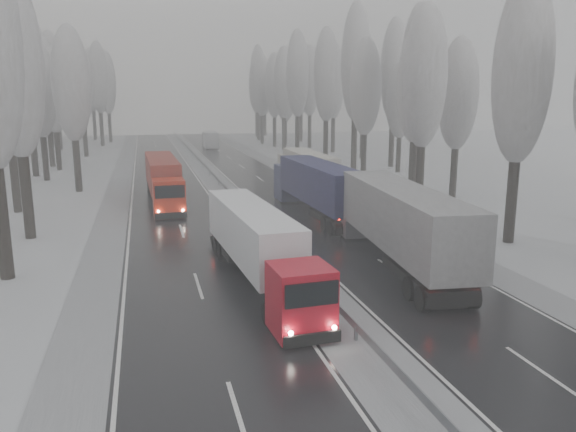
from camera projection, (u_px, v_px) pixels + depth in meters
name	position (u px, v px, depth m)	size (l,w,h in m)	color
ground	(402.00, 393.00, 17.81)	(260.00, 260.00, 0.00)	silver
carriageway_right	(302.00, 208.00, 47.51)	(7.50, 200.00, 0.03)	black
carriageway_left	(176.00, 214.00, 44.95)	(7.50, 200.00, 0.03)	black
median_slush	(241.00, 211.00, 46.23)	(3.00, 200.00, 0.04)	#A7A9AF
shoulder_right	(357.00, 205.00, 48.72)	(2.40, 200.00, 0.04)	#A7A9AF
shoulder_left	(112.00, 217.00, 43.74)	(2.40, 200.00, 0.04)	#A7A9AF
median_guardrail	(241.00, 204.00, 46.10)	(0.12, 200.00, 0.76)	slate
tree_16	(522.00, 73.00, 34.11)	(3.60, 3.60, 16.53)	black
tree_18	(425.00, 78.00, 44.74)	(3.60, 3.60, 16.58)	black
tree_19	(458.00, 95.00, 50.14)	(3.60, 3.60, 14.57)	black
tree_20	(416.00, 87.00, 53.39)	(3.60, 3.60, 15.71)	black
tree_21	(418.00, 69.00, 57.33)	(3.60, 3.60, 18.62)	black
tree_22	(365.00, 88.00, 63.04)	(3.60, 3.60, 15.86)	black
tree_23	(401.00, 101.00, 68.67)	(3.60, 3.60, 13.55)	black
tree_24	(356.00, 63.00, 67.77)	(3.60, 3.60, 20.49)	black
tree_25	(394.00, 71.00, 73.39)	(3.60, 3.60, 19.44)	black
tree_26	(326.00, 76.00, 77.63)	(3.60, 3.60, 18.78)	black
tree_27	(364.00, 82.00, 83.32)	(3.60, 3.60, 17.62)	black
tree_28	(298.00, 75.00, 87.34)	(3.60, 3.60, 19.62)	black
tree_29	(334.00, 82.00, 93.13)	(3.60, 3.60, 18.11)	black
tree_30	(284.00, 83.00, 96.86)	(3.60, 3.60, 17.86)	black
tree_31	(310.00, 82.00, 102.00)	(3.60, 3.60, 18.58)	black
tree_32	(274.00, 86.00, 104.06)	(3.60, 3.60, 17.33)	black
tree_33	(285.00, 97.00, 109.01)	(3.60, 3.60, 14.33)	black
tree_34	(262.00, 86.00, 110.53)	(3.60, 3.60, 17.63)	black
tree_35	(301.00, 85.00, 116.49)	(3.60, 3.60, 18.25)	black
tree_36	(258.00, 79.00, 119.83)	(3.60, 3.60, 20.23)	black
tree_37	(285.00, 91.00, 125.83)	(3.60, 3.60, 16.37)	black
tree_38	(256.00, 87.00, 130.55)	(3.60, 3.60, 17.97)	black
tree_39	(265.00, 92.00, 135.26)	(3.60, 3.60, 16.19)	black
tree_58	(14.00, 66.00, 35.09)	(3.60, 3.60, 17.21)	black
tree_60	(6.00, 92.00, 43.89)	(3.60, 3.60, 14.84)	black
tree_62	(71.00, 85.00, 53.68)	(3.60, 3.60, 16.04)	black
tree_64	(39.00, 90.00, 61.23)	(3.60, 3.60, 15.42)	black
tree_65	(26.00, 67.00, 64.04)	(3.60, 3.60, 19.48)	black
tree_66	(53.00, 92.00, 70.40)	(3.60, 3.60, 15.23)	black
tree_67	(46.00, 83.00, 73.60)	(3.60, 3.60, 17.09)	black
tree_68	(72.00, 86.00, 77.00)	(3.60, 3.60, 16.65)	black
tree_69	(38.00, 74.00, 79.26)	(3.60, 3.60, 19.35)	black
tree_70	(81.00, 85.00, 86.56)	(3.60, 3.60, 17.09)	black
tree_71	(51.00, 75.00, 88.85)	(3.60, 3.60, 19.61)	black
tree_72	(71.00, 94.00, 95.03)	(3.60, 3.60, 15.11)	black
tree_73	(56.00, 86.00, 97.84)	(3.60, 3.60, 17.22)	black
tree_74	(98.00, 78.00, 105.60)	(3.60, 3.60, 19.68)	black
tree_75	(50.00, 82.00, 107.30)	(3.60, 3.60, 18.60)	black
tree_76	(107.00, 83.00, 114.89)	(3.60, 3.60, 18.55)	black
tree_77	(81.00, 97.00, 117.87)	(3.60, 3.60, 14.32)	black
tree_78	(91.00, 81.00, 120.14)	(3.60, 3.60, 19.55)	black
tree_79	(80.00, 89.00, 123.58)	(3.60, 3.60, 17.07)	black
truck_grey_tarp	(395.00, 218.00, 31.02)	(4.42, 17.72, 4.51)	#54545A
truck_blue_box	(315.00, 185.00, 44.05)	(3.05, 16.59, 4.24)	#1D214A
truck_cream_box	(306.00, 168.00, 56.34)	(2.58, 15.07, 3.85)	#BAB5A5
box_truck_distant	(210.00, 140.00, 103.47)	(2.61, 7.91, 2.93)	silver
truck_red_white	(257.00, 241.00, 27.93)	(3.11, 14.54, 3.70)	#B50A1A
truck_red_red	(163.00, 177.00, 49.52)	(2.84, 15.38, 3.93)	red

